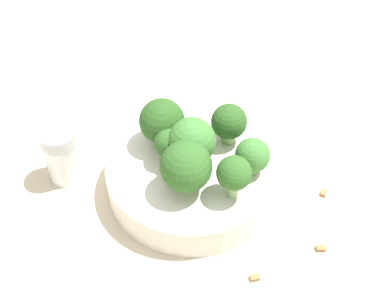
# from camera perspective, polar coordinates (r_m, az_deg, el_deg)

# --- Properties ---
(ground_plane) EXTENTS (3.00, 3.00, 0.00)m
(ground_plane) POSITION_cam_1_polar(r_m,az_deg,el_deg) (0.65, 0.00, -4.53)
(ground_plane) COLOR beige
(bowl) EXTENTS (0.20, 0.20, 0.04)m
(bowl) POSITION_cam_1_polar(r_m,az_deg,el_deg) (0.64, 0.00, -3.35)
(bowl) COLOR silver
(bowl) RESTS_ON ground_plane
(broccoli_floret_0) EXTENTS (0.04, 0.04, 0.05)m
(broccoli_floret_0) POSITION_cam_1_polar(r_m,az_deg,el_deg) (0.60, 6.46, -1.29)
(broccoli_floret_0) COLOR #7A9E5B
(broccoli_floret_0) RESTS_ON bowl
(broccoli_floret_1) EXTENTS (0.04, 0.04, 0.06)m
(broccoli_floret_1) POSITION_cam_1_polar(r_m,az_deg,el_deg) (0.57, 4.50, -3.21)
(broccoli_floret_1) COLOR #84AD66
(broccoli_floret_1) RESTS_ON bowl
(broccoli_floret_2) EXTENTS (0.05, 0.05, 0.06)m
(broccoli_floret_2) POSITION_cam_1_polar(r_m,az_deg,el_deg) (0.59, 0.20, -0.08)
(broccoli_floret_2) COLOR #8EB770
(broccoli_floret_2) RESTS_ON bowl
(broccoli_floret_3) EXTENTS (0.06, 0.06, 0.07)m
(broccoli_floret_3) POSITION_cam_1_polar(r_m,az_deg,el_deg) (0.57, -0.64, -2.46)
(broccoli_floret_3) COLOR #8EB770
(broccoli_floret_3) RESTS_ON bowl
(broccoli_floret_4) EXTENTS (0.04, 0.04, 0.05)m
(broccoli_floret_4) POSITION_cam_1_polar(r_m,az_deg,el_deg) (0.63, 3.96, 2.29)
(broccoli_floret_4) COLOR #7A9E5B
(broccoli_floret_4) RESTS_ON bowl
(broccoli_floret_5) EXTENTS (0.03, 0.03, 0.05)m
(broccoli_floret_5) POSITION_cam_1_polar(r_m,az_deg,el_deg) (0.61, -2.44, -0.05)
(broccoli_floret_5) COLOR #8EB770
(broccoli_floret_5) RESTS_ON bowl
(broccoli_floret_6) EXTENTS (0.05, 0.05, 0.06)m
(broccoli_floret_6) POSITION_cam_1_polar(r_m,az_deg,el_deg) (0.62, -3.22, 2.38)
(broccoli_floret_6) COLOR #7A9E5B
(broccoli_floret_6) RESTS_ON bowl
(pepper_shaker) EXTENTS (0.04, 0.04, 0.07)m
(pepper_shaker) POSITION_cam_1_polar(r_m,az_deg,el_deg) (0.65, -13.72, -1.13)
(pepper_shaker) COLOR silver
(pepper_shaker) RESTS_ON ground_plane
(almond_crumb_0) EXTENTS (0.01, 0.01, 0.01)m
(almond_crumb_0) POSITION_cam_1_polar(r_m,az_deg,el_deg) (0.61, 13.60, -10.63)
(almond_crumb_0) COLOR olive
(almond_crumb_0) RESTS_ON ground_plane
(almond_crumb_1) EXTENTS (0.01, 0.01, 0.01)m
(almond_crumb_1) POSITION_cam_1_polar(r_m,az_deg,el_deg) (0.73, -3.86, 2.49)
(almond_crumb_1) COLOR olive
(almond_crumb_1) RESTS_ON ground_plane
(almond_crumb_2) EXTENTS (0.01, 0.01, 0.01)m
(almond_crumb_2) POSITION_cam_1_polar(r_m,az_deg,el_deg) (0.66, 13.88, -4.96)
(almond_crumb_2) COLOR olive
(almond_crumb_2) RESTS_ON ground_plane
(almond_crumb_3) EXTENTS (0.01, 0.01, 0.01)m
(almond_crumb_3) POSITION_cam_1_polar(r_m,az_deg,el_deg) (0.58, 6.72, -13.86)
(almond_crumb_3) COLOR olive
(almond_crumb_3) RESTS_ON ground_plane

